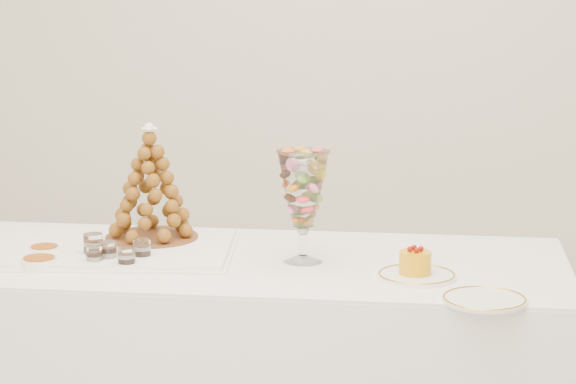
# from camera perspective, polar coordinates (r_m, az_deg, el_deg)

# --- Properties ---
(buffet_table) EXTENTS (1.92, 0.87, 0.71)m
(buffet_table) POSITION_cam_1_polar(r_m,az_deg,el_deg) (3.37, -2.28, -9.30)
(buffet_table) COLOR white
(buffet_table) RESTS_ON ground
(lace_tray) EXTENTS (0.68, 0.55, 0.02)m
(lace_tray) POSITION_cam_1_polar(r_m,az_deg,el_deg) (3.37, -8.21, -2.87)
(lace_tray) COLOR white
(lace_tray) RESTS_ON buffet_table
(macaron_vase) EXTENTS (0.15, 0.15, 0.32)m
(macaron_vase) POSITION_cam_1_polar(r_m,az_deg,el_deg) (3.18, 0.77, 0.10)
(macaron_vase) COLOR white
(macaron_vase) RESTS_ON buffet_table
(cake_plate) EXTENTS (0.22, 0.22, 0.01)m
(cake_plate) POSITION_cam_1_polar(r_m,az_deg,el_deg) (3.09, 6.55, -4.25)
(cake_plate) COLOR white
(cake_plate) RESTS_ON buffet_table
(spare_plate) EXTENTS (0.22, 0.22, 0.01)m
(spare_plate) POSITION_cam_1_polar(r_m,az_deg,el_deg) (2.90, 9.94, -5.42)
(spare_plate) COLOR white
(spare_plate) RESTS_ON buffet_table
(verrine_a) EXTENTS (0.07, 0.07, 0.08)m
(verrine_a) POSITION_cam_1_polar(r_m,az_deg,el_deg) (3.29, -9.86, -2.75)
(verrine_a) COLOR white
(verrine_a) RESTS_ON buffet_table
(verrine_b) EXTENTS (0.06, 0.06, 0.07)m
(verrine_b) POSITION_cam_1_polar(r_m,az_deg,el_deg) (3.23, -9.10, -3.08)
(verrine_b) COLOR white
(verrine_b) RESTS_ON buffet_table
(verrine_c) EXTENTS (0.06, 0.06, 0.07)m
(verrine_c) POSITION_cam_1_polar(r_m,az_deg,el_deg) (3.24, -7.42, -2.98)
(verrine_c) COLOR white
(verrine_c) RESTS_ON buffet_table
(verrine_d) EXTENTS (0.06, 0.06, 0.06)m
(verrine_d) POSITION_cam_1_polar(r_m,az_deg,el_deg) (3.21, -9.81, -3.26)
(verrine_d) COLOR white
(verrine_d) RESTS_ON buffet_table
(verrine_e) EXTENTS (0.05, 0.05, 0.07)m
(verrine_e) POSITION_cam_1_polar(r_m,az_deg,el_deg) (3.16, -8.20, -3.38)
(verrine_e) COLOR white
(verrine_e) RESTS_ON buffet_table
(ramekin_back) EXTENTS (0.09, 0.09, 0.03)m
(ramekin_back) POSITION_cam_1_polar(r_m,az_deg,el_deg) (3.36, -12.27, -2.97)
(ramekin_back) COLOR white
(ramekin_back) RESTS_ON buffet_table
(ramekin_front) EXTENTS (0.10, 0.10, 0.03)m
(ramekin_front) POSITION_cam_1_polar(r_m,az_deg,el_deg) (3.23, -12.52, -3.57)
(ramekin_front) COLOR white
(ramekin_front) RESTS_ON buffet_table
(croquembouche) EXTENTS (0.28, 0.28, 0.35)m
(croquembouche) POSITION_cam_1_polar(r_m,az_deg,el_deg) (3.41, -7.00, 0.48)
(croquembouche) COLOR brown
(croquembouche) RESTS_ON lace_tray
(mousse_cake) EXTENTS (0.09, 0.09, 0.08)m
(mousse_cake) POSITION_cam_1_polar(r_m,az_deg,el_deg) (3.08, 6.47, -3.56)
(mousse_cake) COLOR orange
(mousse_cake) RESTS_ON cake_plate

